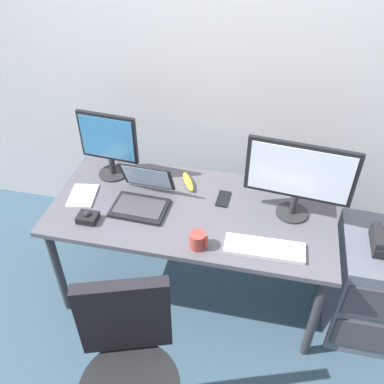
# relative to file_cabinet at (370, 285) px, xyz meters

# --- Properties ---
(ground_plane) EXTENTS (8.00, 8.00, 0.00)m
(ground_plane) POSITION_rel_file_cabinet_xyz_m (-1.07, 0.02, -0.33)
(ground_plane) COLOR #334C5D
(back_wall) EXTENTS (6.00, 0.10, 2.80)m
(back_wall) POSITION_rel_file_cabinet_xyz_m (-1.07, 0.75, 1.07)
(back_wall) COLOR silver
(back_wall) RESTS_ON ground
(desk) EXTENTS (1.62, 0.76, 0.71)m
(desk) POSITION_rel_file_cabinet_xyz_m (-1.07, 0.02, 0.31)
(desk) COLOR #4E4D56
(desk) RESTS_ON ground
(file_cabinet) EXTENTS (0.42, 0.53, 0.67)m
(file_cabinet) POSITION_rel_file_cabinet_xyz_m (0.00, 0.00, 0.00)
(file_cabinet) COLOR #525865
(file_cabinet) RESTS_ON ground
(office_chair) EXTENTS (0.52, 0.54, 0.96)m
(office_chair) POSITION_rel_file_cabinet_xyz_m (-1.15, -0.90, 0.11)
(office_chair) COLOR black
(office_chair) RESTS_ON ground
(monitor_main) EXTENTS (0.57, 0.18, 0.46)m
(monitor_main) POSITION_rel_file_cabinet_xyz_m (-0.51, 0.10, 0.65)
(monitor_main) COLOR #262628
(monitor_main) RESTS_ON desk
(monitor_side) EXTENTS (0.37, 0.18, 0.42)m
(monitor_side) POSITION_rel_file_cabinet_xyz_m (-1.62, 0.24, 0.61)
(monitor_side) COLOR #262628
(monitor_side) RESTS_ON desk
(keyboard) EXTENTS (0.41, 0.14, 0.03)m
(keyboard) POSITION_rel_file_cabinet_xyz_m (-0.63, -0.21, 0.39)
(keyboard) COLOR silver
(keyboard) RESTS_ON desk
(laptop) EXTENTS (0.32, 0.32, 0.22)m
(laptop) POSITION_rel_file_cabinet_xyz_m (-1.35, 0.01, 0.43)
(laptop) COLOR black
(laptop) RESTS_ON desk
(trackball_mouse) EXTENTS (0.11, 0.09, 0.07)m
(trackball_mouse) POSITION_rel_file_cabinet_xyz_m (-1.61, -0.20, 0.40)
(trackball_mouse) COLOR black
(trackball_mouse) RESTS_ON desk
(coffee_mug) EXTENTS (0.09, 0.08, 0.09)m
(coffee_mug) POSITION_rel_file_cabinet_xyz_m (-0.97, -0.26, 0.42)
(coffee_mug) COLOR #9F3631
(coffee_mug) RESTS_ON desk
(paper_notepad) EXTENTS (0.18, 0.23, 0.01)m
(paper_notepad) POSITION_rel_file_cabinet_xyz_m (-1.72, -0.01, 0.38)
(paper_notepad) COLOR white
(paper_notepad) RESTS_ON desk
(cell_phone) EXTENTS (0.07, 0.14, 0.01)m
(cell_phone) POSITION_rel_file_cabinet_xyz_m (-0.91, 0.14, 0.38)
(cell_phone) COLOR black
(cell_phone) RESTS_ON desk
(banana) EXTENTS (0.13, 0.19, 0.04)m
(banana) POSITION_rel_file_cabinet_xyz_m (-1.14, 0.24, 0.40)
(banana) COLOR yellow
(banana) RESTS_ON desk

